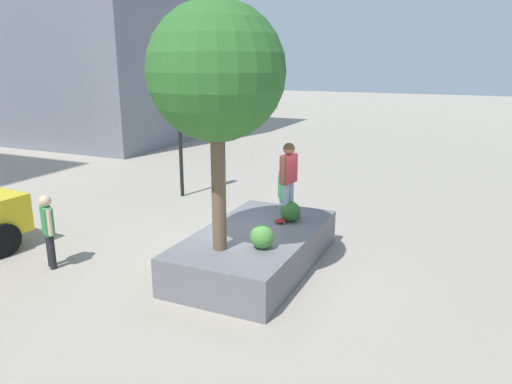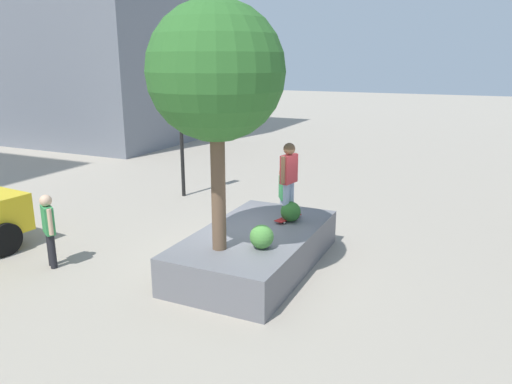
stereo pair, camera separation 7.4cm
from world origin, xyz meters
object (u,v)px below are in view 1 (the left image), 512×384
object	(u,v)px
skateboarder	(289,175)
bystander_watching	(48,226)
planter_ledge	(256,249)
traffic_light_corner	(179,105)
skateboard	(288,218)
passerby_with_bag	(283,193)
plaza_tree	(216,73)

from	to	relation	value
skateboarder	bystander_watching	size ratio (longest dim) A/B	1.06
planter_ledge	traffic_light_corner	xyz separation A→B (m)	(4.23, 4.65, 2.62)
planter_ledge	skateboard	distance (m)	1.18
planter_ledge	skateboarder	world-z (taller)	skateboarder
passerby_with_bag	plaza_tree	bearing A→B (deg)	-176.77
plaza_tree	bystander_watching	size ratio (longest dim) A/B	2.84
passerby_with_bag	skateboard	bearing A→B (deg)	-154.87
skateboard	traffic_light_corner	bearing A→B (deg)	57.37
planter_ledge	skateboarder	xyz separation A→B (m)	(1.03, -0.35, 1.49)
planter_ledge	bystander_watching	world-z (taller)	bystander_watching
plaza_tree	passerby_with_bag	bearing A→B (deg)	3.23
plaza_tree	skateboard	world-z (taller)	plaza_tree
skateboard	bystander_watching	xyz separation A→B (m)	(-2.95, 4.42, 0.09)
plaza_tree	traffic_light_corner	bearing A→B (deg)	39.09
skateboarder	planter_ledge	bearing A→B (deg)	161.40
traffic_light_corner	bystander_watching	bearing A→B (deg)	-174.72
planter_ledge	skateboard	size ratio (longest dim) A/B	5.31
skateboard	passerby_with_bag	xyz separation A→B (m)	(1.75, 0.82, 0.08)
plaza_tree	traffic_light_corner	distance (m)	7.07
traffic_light_corner	bystander_watching	size ratio (longest dim) A/B	2.68
planter_ledge	bystander_watching	xyz separation A→B (m)	(-1.92, 4.08, 0.55)
passerby_with_bag	traffic_light_corner	bearing A→B (deg)	70.84
plaza_tree	skateboard	distance (m)	4.05
skateboarder	passerby_with_bag	distance (m)	2.15
plaza_tree	bystander_watching	xyz separation A→B (m)	(-0.73, 3.83, -3.25)
traffic_light_corner	bystander_watching	xyz separation A→B (m)	(-6.15, -0.57, -2.07)
skateboard	bystander_watching	bearing A→B (deg)	123.68
traffic_light_corner	skateboard	bearing A→B (deg)	-122.63
bystander_watching	planter_ledge	bearing A→B (deg)	-64.81
plaza_tree	traffic_light_corner	size ratio (longest dim) A/B	1.06
traffic_light_corner	bystander_watching	distance (m)	6.51
bystander_watching	passerby_with_bag	world-z (taller)	bystander_watching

